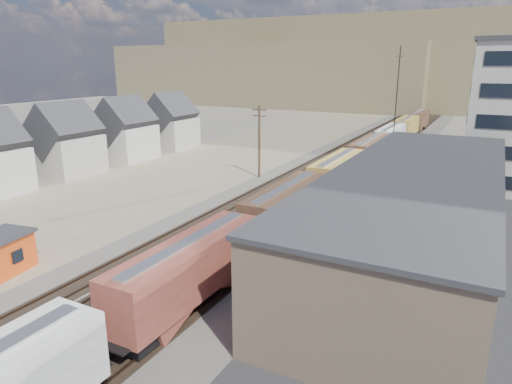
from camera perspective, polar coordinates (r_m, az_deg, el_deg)
The scene contains 13 objects.
ground at distance 28.66m, azimuth -25.18°, elevation -18.67°, with size 300.00×300.00×0.00m, color #6B6356.
ballast_bed at distance 68.22m, azimuth 9.88°, elevation 2.47°, with size 18.00×200.00×0.06m, color #4C4742.
dirt_yard at distance 68.48m, azimuth -8.97°, elevation 2.55°, with size 24.00×180.00×0.03m, color #7C6E55.
asphalt_lot at distance 50.80m, azimuth 28.52°, elevation -3.94°, with size 26.00×120.00×0.04m, color #232326.
rail_tracks at distance 68.37m, azimuth 9.44°, elevation 2.59°, with size 11.40×200.00×0.24m.
freight_train at distance 63.17m, azimuth 12.24°, elevation 3.85°, with size 3.00×119.74×4.46m.
warehouse at distance 40.46m, azimuth 19.26°, elevation -2.15°, with size 12.40×40.40×7.25m.
utility_pole_north at distance 63.10m, azimuth 0.41°, elevation 6.51°, with size 2.20×0.32×10.00m.
radio_mast at distance 74.95m, azimuth 17.08°, elevation 10.26°, with size 1.20×0.16×18.00m.
townhouse_row at distance 67.21m, azimuth -26.63°, elevation 4.57°, with size 8.15×68.16×10.47m.
hills_north at distance 182.35m, azimuth 22.17°, elevation 14.28°, with size 265.00×80.00×32.00m.
maintenance_shed at distance 40.02m, azimuth -29.15°, elevation -6.67°, with size 3.92×4.71×3.09m.
parked_car_blue at distance 63.78m, azimuth 27.10°, elevation 0.63°, with size 2.35×5.09×1.42m, color navy.
Camera 1 is at (20.06, -13.33, 15.54)m, focal length 32.00 mm.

